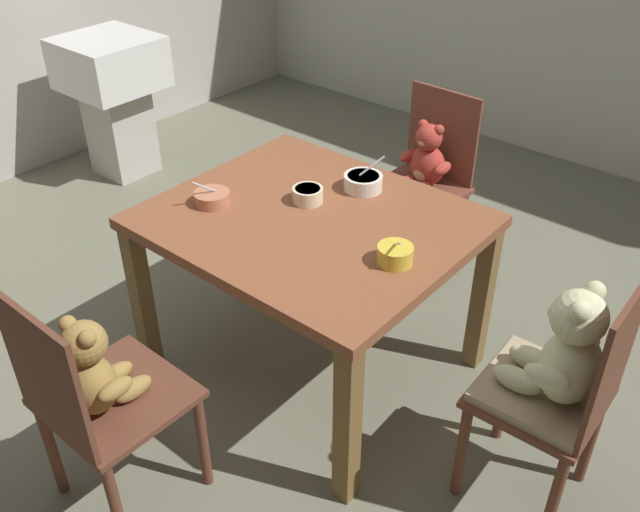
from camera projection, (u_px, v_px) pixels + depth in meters
ground_plane at (312, 365)px, 2.96m from camera, size 5.20×5.20×0.04m
dining_table at (311, 238)px, 2.61m from camera, size 1.13×0.96×0.71m
teddy_chair_near_right at (561, 370)px, 2.09m from camera, size 0.39×0.39×0.91m
teddy_chair_far_center at (426, 171)px, 3.30m from camera, size 0.42×0.38×0.88m
teddy_chair_near_front at (95, 386)px, 2.10m from camera, size 0.42×0.41×0.88m
porridge_bowl_yellow_near_right at (395, 254)px, 2.29m from camera, size 0.12×0.12×0.12m
porridge_bowl_terracotta_near_left at (212, 198)px, 2.62m from camera, size 0.14×0.14×0.12m
porridge_bowl_white_far_center at (363, 182)px, 2.71m from camera, size 0.15×0.15×0.13m
porridge_bowl_cream_center at (308, 195)px, 2.63m from camera, size 0.12×0.12×0.06m
sink_basin at (113, 87)px, 4.11m from camera, size 0.52×0.51×0.84m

